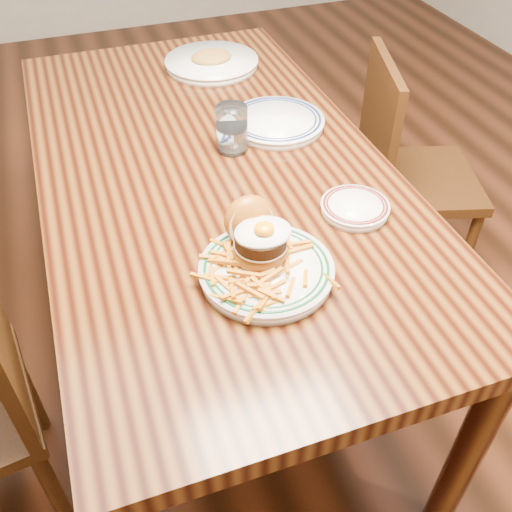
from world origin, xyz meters
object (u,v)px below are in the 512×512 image
object	(u,v)px
side_plate	(355,207)
table	(213,190)
main_plate	(264,258)
chair_right	(403,170)

from	to	relation	value
side_plate	table	bearing A→B (deg)	127.40
main_plate	chair_right	bearing A→B (deg)	38.64
chair_right	side_plate	distance (m)	0.76
table	side_plate	bearing A→B (deg)	-51.11
chair_right	side_plate	world-z (taller)	chair_right
main_plate	side_plate	world-z (taller)	main_plate
table	side_plate	world-z (taller)	side_plate
table	chair_right	bearing A→B (deg)	14.60
table	main_plate	size ratio (longest dim) A/B	5.79
chair_right	main_plate	distance (m)	1.01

